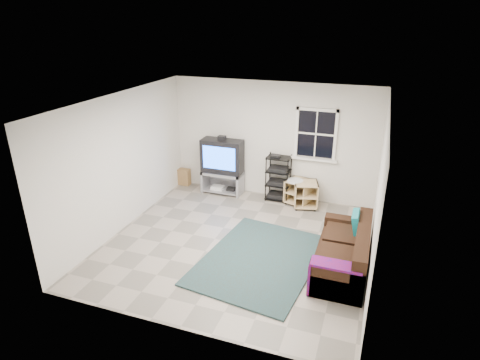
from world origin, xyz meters
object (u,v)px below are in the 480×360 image
at_px(side_table_right, 299,190).
at_px(sofa, 344,254).
at_px(tv_unit, 222,162).
at_px(av_rack, 278,181).
at_px(side_table_left, 306,193).

relative_size(side_table_right, sofa, 0.35).
xyz_separation_m(tv_unit, side_table_right, (1.80, 0.01, -0.44)).
distance_m(av_rack, sofa, 2.84).
relative_size(side_table_left, sofa, 0.33).
bearing_deg(sofa, av_rack, 126.58).
bearing_deg(tv_unit, side_table_right, 0.44).
bearing_deg(tv_unit, sofa, -36.61).
bearing_deg(sofa, tv_unit, 143.39).
distance_m(tv_unit, av_rack, 1.35).
xyz_separation_m(av_rack, side_table_left, (0.65, -0.14, -0.15)).
bearing_deg(side_table_left, sofa, -64.10).
height_order(av_rack, side_table_right, av_rack).
bearing_deg(side_table_right, sofa, -61.89).
relative_size(av_rack, sofa, 0.58).
distance_m(tv_unit, side_table_left, 2.02).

